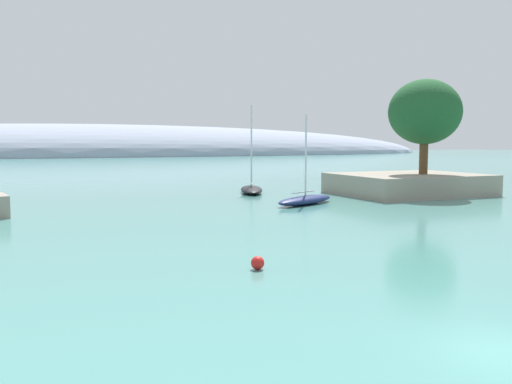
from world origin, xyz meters
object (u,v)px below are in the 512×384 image
sailboat_black_mid_mooring (251,189)px  mooring_buoy_red (258,263)px  tree_clump_shore (425,112)px  sailboat_navy_near_shore (305,199)px

sailboat_black_mid_mooring → mooring_buoy_red: (-13.74, -33.37, -0.16)m
tree_clump_shore → sailboat_black_mid_mooring: bearing=149.6°
sailboat_black_mid_mooring → mooring_buoy_red: sailboat_black_mid_mooring is taller
tree_clump_shore → mooring_buoy_red: tree_clump_shore is taller
tree_clump_shore → sailboat_black_mid_mooring: 20.15m
sailboat_navy_near_shore → mooring_buoy_red: size_ratio=13.43×
tree_clump_shore → sailboat_black_mid_mooring: size_ratio=1.04×
sailboat_navy_near_shore → mooring_buoy_red: sailboat_navy_near_shore is taller
sailboat_navy_near_shore → sailboat_black_mid_mooring: size_ratio=0.84×
tree_clump_shore → sailboat_navy_near_shore: 18.03m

